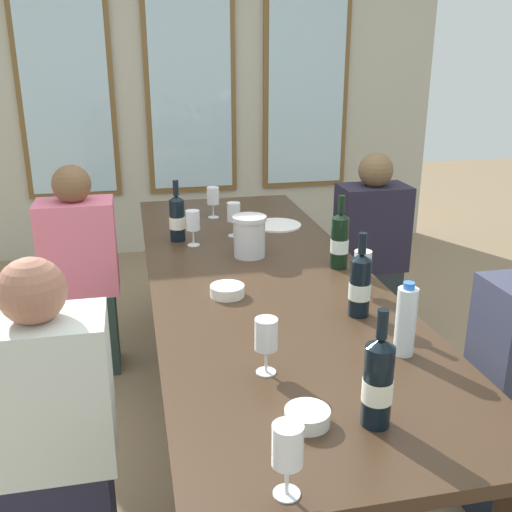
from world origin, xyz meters
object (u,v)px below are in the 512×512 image
at_px(wine_glass_3, 266,336).
at_px(water_bottle, 406,321).
at_px(wine_bottle_2, 177,218).
at_px(white_plate_0, 277,225).
at_px(tasting_bowl_1, 307,417).
at_px(tasting_bowl_0, 227,291).
at_px(wine_glass_2, 193,222).
at_px(wine_glass_1, 288,449).
at_px(seated_person_3, 370,255).
at_px(wine_glass_0, 363,264).
at_px(wine_bottle_1, 340,240).
at_px(seated_person_0, 52,440).
at_px(dining_table, 260,288).
at_px(wine_bottle_0, 360,285).
at_px(wine_glass_5, 213,197).
at_px(wine_glass_6, 234,213).
at_px(seated_person_2, 81,277).
at_px(metal_pitcher, 249,236).

bearing_deg(wine_glass_3, water_bottle, 3.15).
xyz_separation_m(wine_bottle_2, water_bottle, (0.59, -1.31, -0.00)).
xyz_separation_m(white_plate_0, tasting_bowl_1, (-0.35, -1.74, 0.02)).
distance_m(white_plate_0, tasting_bowl_0, 0.98).
xyz_separation_m(wine_bottle_2, wine_glass_2, (0.07, -0.10, 0.00)).
height_order(wine_glass_1, seated_person_3, seated_person_3).
bearing_deg(wine_glass_0, white_plate_0, 95.84).
relative_size(wine_bottle_1, seated_person_0, 0.29).
bearing_deg(seated_person_3, dining_table, -138.47).
distance_m(wine_bottle_0, wine_glass_3, 0.53).
distance_m(wine_bottle_0, wine_glass_5, 1.43).
bearing_deg(tasting_bowl_0, wine_glass_5, 84.62).
xyz_separation_m(tasting_bowl_1, wine_glass_5, (0.04, 1.98, 0.10)).
relative_size(wine_glass_0, wine_glass_3, 1.00).
height_order(tasting_bowl_0, tasting_bowl_1, tasting_bowl_0).
height_order(wine_bottle_0, tasting_bowl_1, wine_bottle_0).
relative_size(dining_table, wine_glass_6, 15.72).
relative_size(tasting_bowl_0, seated_person_2, 0.12).
distance_m(wine_bottle_1, wine_bottle_2, 0.84).
bearing_deg(wine_glass_2, wine_bottle_0, -61.80).
xyz_separation_m(tasting_bowl_0, water_bottle, (0.46, -0.57, 0.09)).
relative_size(wine_glass_2, seated_person_3, 0.16).
relative_size(tasting_bowl_0, wine_glass_6, 0.77).
bearing_deg(seated_person_0, wine_glass_3, -8.95).
xyz_separation_m(wine_glass_3, wine_glass_6, (0.14, 1.35, 0.00)).
bearing_deg(wine_glass_6, seated_person_2, 170.24).
distance_m(wine_glass_6, seated_person_3, 0.89).
relative_size(wine_bottle_0, wine_glass_0, 1.77).
height_order(wine_bottle_1, wine_glass_1, wine_bottle_1).
distance_m(wine_bottle_1, wine_glass_2, 0.73).
relative_size(wine_bottle_1, tasting_bowl_1, 2.72).
height_order(white_plate_0, seated_person_0, seated_person_0).
bearing_deg(wine_glass_1, metal_pitcher, 81.71).
relative_size(dining_table, seated_person_3, 2.46).
xyz_separation_m(dining_table, wine_bottle_1, (0.35, 0.01, 0.19)).
bearing_deg(wine_glass_6, tasting_bowl_0, -101.86).
xyz_separation_m(dining_table, seated_person_0, (-0.80, -0.69, -0.15)).
height_order(metal_pitcher, wine_glass_1, metal_pitcher).
height_order(wine_bottle_0, wine_glass_5, wine_bottle_0).
height_order(wine_bottle_0, wine_bottle_1, wine_bottle_1).
bearing_deg(wine_glass_5, tasting_bowl_1, -91.19).
height_order(wine_bottle_0, tasting_bowl_0, wine_bottle_0).
xyz_separation_m(wine_bottle_2, seated_person_2, (-0.50, 0.15, -0.33)).
distance_m(wine_bottle_0, wine_glass_2, 1.04).
height_order(wine_bottle_0, seated_person_0, seated_person_0).
height_order(metal_pitcher, seated_person_0, seated_person_0).
height_order(metal_pitcher, wine_bottle_0, wine_bottle_0).
bearing_deg(wine_bottle_0, seated_person_2, 132.28).
relative_size(wine_bottle_1, seated_person_2, 0.29).
bearing_deg(wine_glass_6, wine_bottle_0, -75.07).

